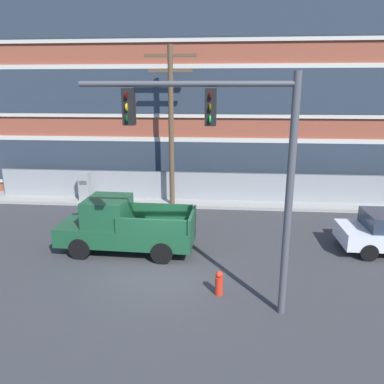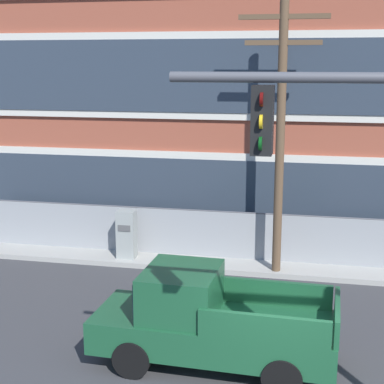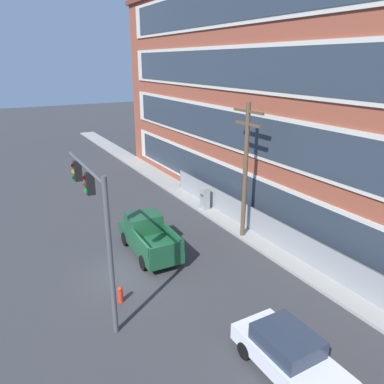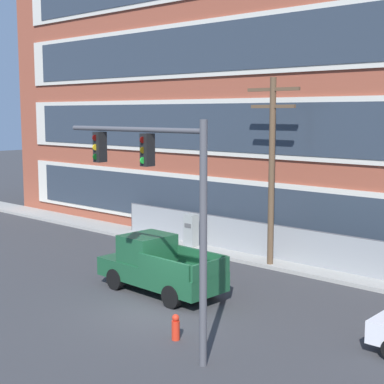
% 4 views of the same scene
% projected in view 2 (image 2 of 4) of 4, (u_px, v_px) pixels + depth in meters
% --- Properties ---
extents(sidewalk_building_side, '(80.00, 1.93, 0.16)m').
position_uv_depth(sidewalk_building_side, '(295.00, 267.00, 18.44)').
color(sidewalk_building_side, '#9E9B93').
rests_on(sidewalk_building_side, ground).
extents(pickup_truck_dark_green, '(5.22, 2.18, 2.09)m').
position_uv_depth(pickup_truck_dark_green, '(208.00, 322.00, 12.46)').
color(pickup_truck_dark_green, '#194C2D').
rests_on(pickup_truck_dark_green, ground).
extents(utility_pole_near_corner, '(2.54, 0.26, 8.09)m').
position_uv_depth(utility_pole_near_corner, '(281.00, 128.00, 16.95)').
color(utility_pole_near_corner, brown).
rests_on(utility_pole_near_corner, ground).
extents(electrical_cabinet, '(0.58, 0.50, 1.73)m').
position_uv_depth(electrical_cabinet, '(127.00, 237.00, 18.91)').
color(electrical_cabinet, '#939993').
rests_on(electrical_cabinet, ground).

